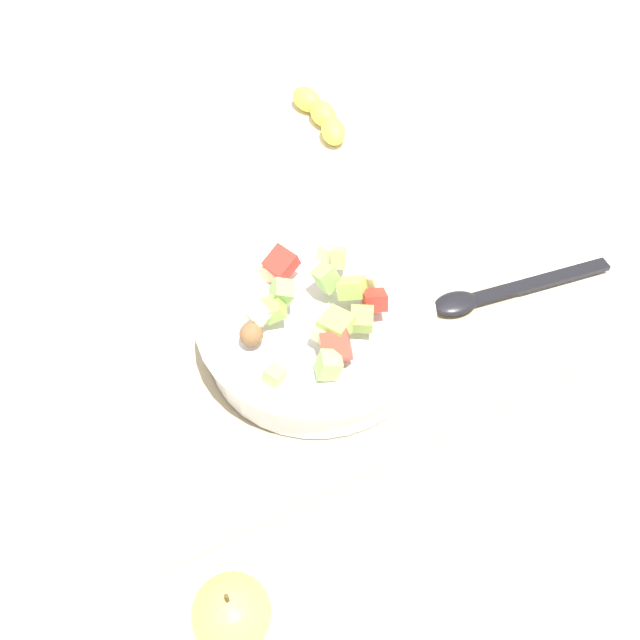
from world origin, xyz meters
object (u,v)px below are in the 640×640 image
at_px(whole_apple, 232,614).
at_px(banana_whole, 321,114).
at_px(salad_bowl, 320,324).
at_px(serving_spoon, 495,293).

relative_size(whole_apple, banana_whole, 0.53).
height_order(whole_apple, banana_whole, whole_apple).
height_order(salad_bowl, whole_apple, salad_bowl).
bearing_deg(whole_apple, salad_bowl, -130.99).
bearing_deg(whole_apple, banana_whole, -123.24).
xyz_separation_m(salad_bowl, whole_apple, (0.21, 0.24, -0.01)).
height_order(serving_spoon, whole_apple, whole_apple).
relative_size(salad_bowl, serving_spoon, 1.11).
distance_m(serving_spoon, banana_whole, 0.42).
distance_m(salad_bowl, banana_whole, 0.44).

